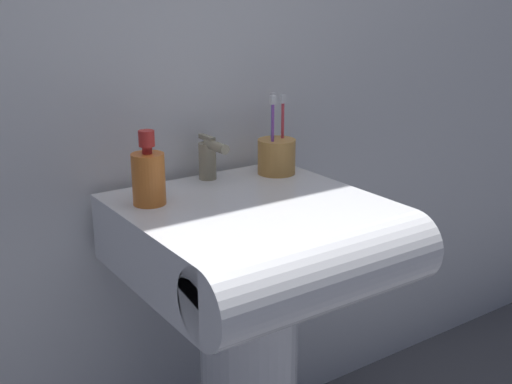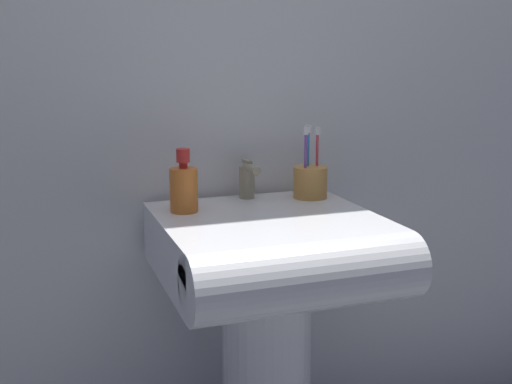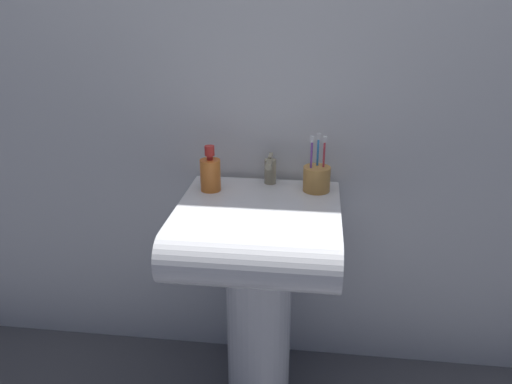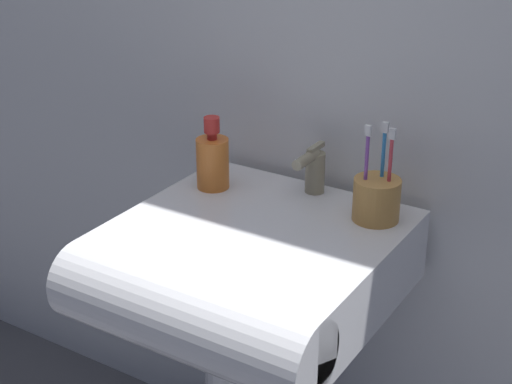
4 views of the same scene
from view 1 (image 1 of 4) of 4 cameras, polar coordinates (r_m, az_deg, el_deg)
sink_basin at (r=1.30m, az=0.68°, el=-4.53°), size 0.50×0.53×0.14m
faucet at (r=1.46m, az=-4.19°, el=3.11°), size 0.04×0.11×0.10m
toothbrush_cup at (r=1.51m, az=1.84°, el=3.28°), size 0.09×0.09×0.19m
soap_bottle at (r=1.30m, az=-9.54°, el=1.40°), size 0.07×0.07×0.15m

